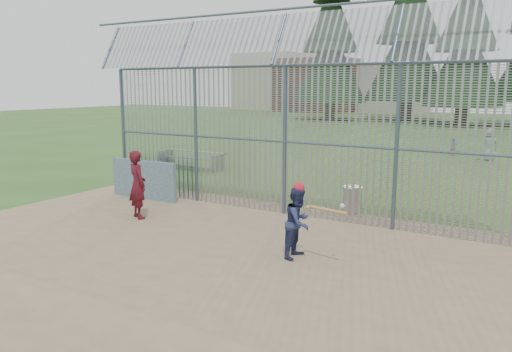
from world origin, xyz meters
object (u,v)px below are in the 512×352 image
Objects in this scene: bleacher at (191,159)px; trash_can at (352,200)px; onlooker at (138,184)px; batter at (298,222)px; dugout_wall at (144,179)px.

trash_can is at bearing -23.08° from bleacher.
onlooker is 0.60× the size of bleacher.
batter is 11.67m from bleacher.
dugout_wall is 6.40m from trash_can.
trash_can is at bearing -119.20° from onlooker.
dugout_wall is at bearing -164.86° from trash_can.
batter is (6.49, -2.38, 0.13)m from dugout_wall.
batter reaches higher than trash_can.
batter is 0.49× the size of bleacher.
dugout_wall is at bearing 70.61° from batter.
batter is 0.81× the size of onlooker.
batter is at bearing -162.39° from onlooker.
onlooker is at bearing -50.18° from dugout_wall.
dugout_wall is 0.83× the size of bleacher.
batter is at bearing -85.48° from trash_can.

